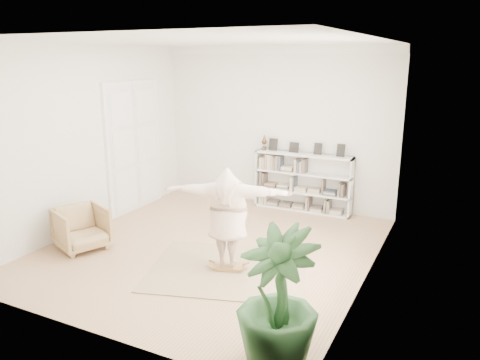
# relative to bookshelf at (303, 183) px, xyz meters

# --- Properties ---
(floor) EXTENTS (6.00, 6.00, 0.00)m
(floor) POSITION_rel_bookshelf_xyz_m (-0.74, -2.82, -0.64)
(floor) COLOR #9F7252
(floor) RESTS_ON ground
(room_shell) EXTENTS (6.00, 6.00, 6.00)m
(room_shell) POSITION_rel_bookshelf_xyz_m (-0.74, 0.12, 2.87)
(room_shell) COLOR silver
(room_shell) RESTS_ON floor
(doors) EXTENTS (0.09, 1.78, 2.92)m
(doors) POSITION_rel_bookshelf_xyz_m (-3.45, -1.52, 0.76)
(doors) COLOR white
(doors) RESTS_ON floor
(bookshelf) EXTENTS (2.20, 0.35, 1.64)m
(bookshelf) POSITION_rel_bookshelf_xyz_m (0.00, 0.00, 0.00)
(bookshelf) COLOR silver
(bookshelf) RESTS_ON floor
(armchair) EXTENTS (1.09, 1.08, 0.77)m
(armchair) POSITION_rel_bookshelf_xyz_m (-2.82, -3.86, -0.25)
(armchair) COLOR tan
(armchair) RESTS_ON floor
(rug) EXTENTS (2.97, 2.64, 0.02)m
(rug) POSITION_rel_bookshelf_xyz_m (-0.05, -3.48, -0.63)
(rug) COLOR tan
(rug) RESTS_ON floor
(rocker_board) EXTENTS (0.52, 0.40, 0.10)m
(rocker_board) POSITION_rel_bookshelf_xyz_m (-0.05, -3.48, -0.57)
(rocker_board) COLOR olive
(rocker_board) RESTS_ON rug
(person) EXTENTS (2.07, 1.10, 1.63)m
(person) POSITION_rel_bookshelf_xyz_m (-0.05, -3.48, 0.30)
(person) COLOR beige
(person) RESTS_ON rocker_board
(houseplant) EXTENTS (1.12, 1.12, 1.61)m
(houseplant) POSITION_rel_bookshelf_xyz_m (1.56, -5.37, 0.17)
(houseplant) COLOR #2C582C
(houseplant) RESTS_ON floor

